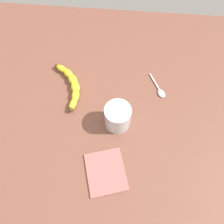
% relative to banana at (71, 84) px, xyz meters
% --- Properties ---
extents(wooden_tabletop, '(1.20, 1.20, 0.03)m').
position_rel_banana_xyz_m(wooden_tabletop, '(0.11, -0.17, -0.03)').
color(wooden_tabletop, brown).
rests_on(wooden_tabletop, ground).
extents(banana, '(0.12, 0.20, 0.03)m').
position_rel_banana_xyz_m(banana, '(0.00, 0.00, 0.00)').
color(banana, yellow).
rests_on(banana, wooden_tabletop).
extents(smoothie_glass, '(0.08, 0.08, 0.09)m').
position_rel_banana_xyz_m(smoothie_glass, '(0.18, -0.13, 0.03)').
color(smoothie_glass, silver).
rests_on(smoothie_glass, wooden_tabletop).
extents(teaspoon, '(0.06, 0.11, 0.01)m').
position_rel_banana_xyz_m(teaspoon, '(0.32, 0.00, -0.01)').
color(teaspoon, silver).
rests_on(teaspoon, wooden_tabletop).
extents(folded_napkin, '(0.15, 0.16, 0.01)m').
position_rel_banana_xyz_m(folded_napkin, '(0.16, -0.29, -0.01)').
color(folded_napkin, '#BC6660').
rests_on(folded_napkin, wooden_tabletop).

